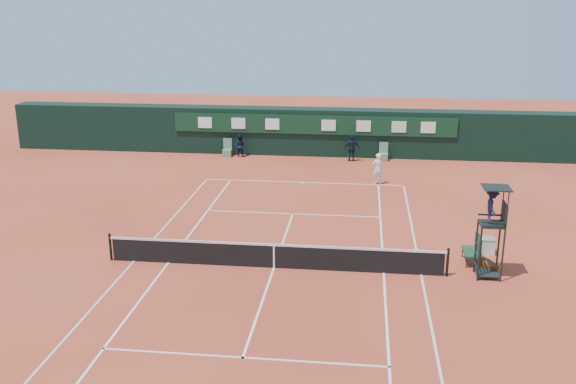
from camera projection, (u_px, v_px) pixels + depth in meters
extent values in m
plane|color=#C3482E|center=(274.00, 268.00, 24.26)|extent=(90.00, 90.00, 0.00)
cube|color=silver|center=(304.00, 182.00, 35.55)|extent=(11.05, 0.08, 0.01)
cube|color=silver|center=(421.00, 275.00, 23.64)|extent=(0.08, 23.85, 0.01)
cube|color=silver|center=(134.00, 261.00, 24.87)|extent=(0.08, 23.85, 0.01)
cube|color=white|center=(384.00, 273.00, 23.79)|extent=(0.08, 23.85, 0.01)
cube|color=white|center=(168.00, 263.00, 24.72)|extent=(0.08, 23.85, 0.01)
cube|color=silver|center=(293.00, 214.00, 30.34)|extent=(8.31, 0.08, 0.01)
cube|color=silver|center=(243.00, 358.00, 18.17)|extent=(8.31, 0.08, 0.01)
cube|color=white|center=(274.00, 268.00, 24.25)|extent=(0.08, 12.88, 0.01)
cube|color=silver|center=(303.00, 183.00, 35.41)|extent=(0.08, 0.30, 0.01)
cube|color=black|center=(274.00, 257.00, 24.13)|extent=(12.60, 0.04, 0.90)
cube|color=silver|center=(274.00, 245.00, 23.99)|extent=(12.80, 0.06, 0.08)
cube|color=white|center=(274.00, 257.00, 24.12)|extent=(0.06, 0.05, 0.92)
cylinder|color=black|center=(448.00, 262.00, 23.37)|extent=(0.10, 0.10, 1.10)
cylinder|color=black|center=(110.00, 247.00, 24.82)|extent=(0.10, 0.10, 1.10)
cube|color=black|center=(314.00, 132.00, 41.65)|extent=(40.00, 1.50, 3.00)
cube|color=#0D331B|center=(313.00, 125.00, 40.71)|extent=(18.00, 0.10, 1.20)
cube|color=white|center=(205.00, 123.00, 41.43)|extent=(0.90, 0.04, 0.70)
cube|color=white|center=(238.00, 123.00, 41.18)|extent=(0.90, 0.04, 0.70)
cube|color=white|center=(272.00, 124.00, 40.93)|extent=(0.90, 0.04, 0.70)
cube|color=white|center=(329.00, 125.00, 40.53)|extent=(0.90, 0.04, 0.70)
cube|color=white|center=(364.00, 126.00, 40.28)|extent=(0.90, 0.04, 0.70)
cube|color=silver|center=(399.00, 127.00, 40.03)|extent=(0.90, 0.04, 0.70)
cube|color=white|center=(428.00, 128.00, 39.83)|extent=(0.90, 0.04, 0.70)
cube|color=#57845D|center=(227.00, 153.00, 41.40)|extent=(0.55, 0.50, 0.46)
cube|color=#54815A|center=(228.00, 144.00, 41.45)|extent=(0.55, 0.06, 0.70)
cube|color=#55825A|center=(383.00, 157.00, 40.27)|extent=(0.55, 0.50, 0.46)
cube|color=#578562|center=(384.00, 148.00, 40.32)|extent=(0.55, 0.06, 0.70)
cylinder|color=black|center=(480.00, 255.00, 22.87)|extent=(0.07, 0.07, 2.00)
cylinder|color=black|center=(476.00, 247.00, 23.63)|extent=(0.07, 0.07, 2.00)
cylinder|color=black|center=(503.00, 256.00, 22.78)|extent=(0.07, 0.07, 2.00)
cylinder|color=black|center=(498.00, 248.00, 23.54)|extent=(0.07, 0.07, 2.00)
cube|color=black|center=(492.00, 224.00, 22.90)|extent=(0.85, 0.85, 0.08)
cube|color=black|center=(504.00, 214.00, 22.74)|extent=(0.06, 0.85, 0.80)
cube|color=black|center=(494.00, 222.00, 22.44)|extent=(0.85, 0.05, 0.06)
cube|color=black|center=(490.00, 215.00, 23.24)|extent=(0.85, 0.05, 0.06)
cylinder|color=black|center=(508.00, 205.00, 22.23)|extent=(0.04, 0.04, 1.00)
cylinder|color=black|center=(503.00, 198.00, 22.99)|extent=(0.04, 0.04, 1.00)
cube|color=black|center=(497.00, 188.00, 22.51)|extent=(0.95, 0.95, 0.04)
cube|color=black|center=(487.00, 273.00, 23.45)|extent=(0.80, 0.80, 0.05)
cube|color=black|center=(476.00, 266.00, 23.42)|extent=(0.04, 0.80, 0.04)
cube|color=black|center=(477.00, 256.00, 23.31)|extent=(0.04, 0.80, 0.04)
cube|color=black|center=(478.00, 246.00, 23.19)|extent=(0.04, 0.80, 0.04)
cube|color=black|center=(479.00, 235.00, 23.08)|extent=(0.04, 0.80, 0.04)
imported|color=black|center=(492.00, 206.00, 22.72)|extent=(0.47, 0.82, 1.28)
cube|color=#193F25|center=(471.00, 252.00, 24.59)|extent=(0.55, 1.20, 0.08)
cube|color=#173B25|center=(478.00, 244.00, 24.47)|extent=(0.06, 1.20, 0.60)
cylinder|color=black|center=(466.00, 263.00, 24.17)|extent=(0.04, 0.04, 0.41)
cylinder|color=black|center=(478.00, 264.00, 24.12)|extent=(0.04, 0.04, 0.41)
cylinder|color=black|center=(462.00, 252.00, 25.21)|extent=(0.04, 0.04, 0.41)
cylinder|color=black|center=(474.00, 253.00, 25.16)|extent=(0.04, 0.04, 0.41)
cube|color=black|center=(487.00, 266.00, 24.05)|extent=(0.69, 0.94, 0.32)
cube|color=silver|center=(487.00, 246.00, 25.57)|extent=(0.55, 0.55, 0.60)
cube|color=#5E9068|center=(488.00, 239.00, 25.48)|extent=(0.57, 0.57, 0.05)
sphere|color=#BDD130|center=(283.00, 189.00, 34.20)|extent=(0.07, 0.07, 0.07)
imported|color=white|center=(378.00, 169.00, 35.00)|extent=(0.74, 0.61, 1.74)
imported|color=black|center=(240.00, 146.00, 41.25)|extent=(0.74, 0.60, 1.43)
imported|color=black|center=(352.00, 148.00, 40.00)|extent=(1.01, 0.51, 1.66)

